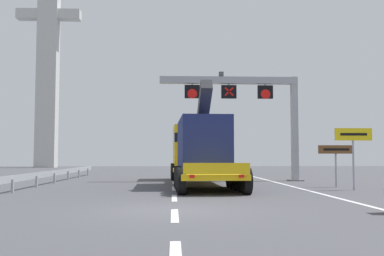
# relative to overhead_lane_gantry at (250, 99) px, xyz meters

# --- Properties ---
(ground) EXTENTS (112.00, 112.00, 0.00)m
(ground) POSITION_rel_overhead_lane_gantry_xyz_m (-4.95, -14.86, -5.29)
(ground) COLOR #4C4C51
(lane_markings) EXTENTS (0.20, 41.33, 0.01)m
(lane_markings) POSITION_rel_overhead_lane_gantry_xyz_m (-4.92, -1.50, -5.29)
(lane_markings) COLOR silver
(lane_markings) RESTS_ON ground
(edge_line_right) EXTENTS (0.20, 63.00, 0.01)m
(edge_line_right) POSITION_rel_overhead_lane_gantry_xyz_m (1.25, -2.86, -5.29)
(edge_line_right) COLOR silver
(edge_line_right) RESTS_ON ground
(overhead_lane_gantry) EXTENTS (9.20, 0.90, 7.04)m
(overhead_lane_gantry) POSITION_rel_overhead_lane_gantry_xyz_m (0.00, 0.00, 0.00)
(overhead_lane_gantry) COLOR #9EA0A5
(overhead_lane_gantry) RESTS_ON ground
(heavy_haul_truck_yellow) EXTENTS (3.41, 14.13, 5.30)m
(heavy_haul_truck_yellow) POSITION_rel_overhead_lane_gantry_xyz_m (-3.51, -2.46, -3.31)
(heavy_haul_truck_yellow) COLOR yellow
(heavy_haul_truck_yellow) RESTS_ON ground
(exit_sign_yellow) EXTENTS (1.78, 0.15, 2.91)m
(exit_sign_yellow) POSITION_rel_overhead_lane_gantry_xyz_m (3.51, -7.67, -3.04)
(exit_sign_yellow) COLOR #9EA0A5
(exit_sign_yellow) RESTS_ON ground
(tourist_info_sign_brown) EXTENTS (1.85, 0.15, 2.15)m
(tourist_info_sign_brown) POSITION_rel_overhead_lane_gantry_xyz_m (3.39, -5.80, -3.62)
(tourist_info_sign_brown) COLOR #9EA0A5
(tourist_info_sign_brown) RESTS_ON ground
(guardrail_left) EXTENTS (0.13, 26.48, 0.76)m
(guardrail_left) POSITION_rel_overhead_lane_gantry_xyz_m (-11.96, -3.62, -4.73)
(guardrail_left) COLOR #999EA3
(guardrail_left) RESTS_ON ground
(bridge_pylon_distant) EXTENTS (9.00, 2.00, 35.34)m
(bridge_pylon_distant) POSITION_rel_overhead_lane_gantry_xyz_m (-22.93, 34.34, 12.77)
(bridge_pylon_distant) COLOR #B7B7B2
(bridge_pylon_distant) RESTS_ON ground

